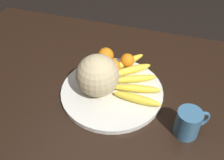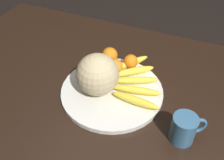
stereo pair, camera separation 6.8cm
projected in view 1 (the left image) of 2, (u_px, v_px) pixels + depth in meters
The scene contains 9 objects.
kitchen_table at pixel (126, 105), 1.07m from camera, with size 1.69×0.93×0.70m.
fruit_bowl at pixel (112, 91), 1.00m from camera, with size 0.39×0.39×0.02m.
melon at pixel (98, 76), 0.94m from camera, with size 0.16×0.16×0.16m.
banana_bunch at pixel (133, 79), 1.01m from camera, with size 0.24×0.29×0.03m.
orange_front_left at pixel (106, 55), 1.10m from camera, with size 0.07×0.07×0.07m.
orange_front_right at pixel (112, 67), 1.04m from camera, with size 0.07×0.07×0.07m.
orange_mid_center at pixel (94, 65), 1.05m from camera, with size 0.06×0.06×0.06m.
orange_back_left at pixel (127, 60), 1.08m from camera, with size 0.06×0.06×0.06m.
ceramic_mug at pixel (189, 123), 0.84m from camera, with size 0.11×0.09×0.10m.
Camera 1 is at (0.16, -0.70, 1.42)m, focal length 42.00 mm.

